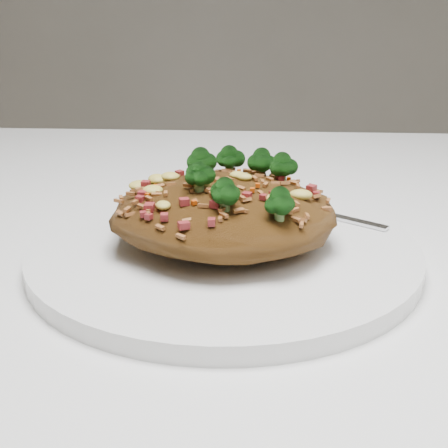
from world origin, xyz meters
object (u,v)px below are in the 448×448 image
(fried_rice, at_px, (225,203))
(fork, at_px, (308,210))
(dining_table, at_px, (223,323))
(plate, at_px, (224,251))

(fried_rice, height_order, fork, fried_rice)
(dining_table, relative_size, plate, 4.03)
(plate, bearing_deg, dining_table, 94.38)
(plate, distance_m, fried_rice, 0.04)
(plate, height_order, fork, fork)
(dining_table, xyz_separation_m, fried_rice, (0.01, -0.06, 0.14))
(dining_table, distance_m, fork, 0.13)
(plate, relative_size, fried_rice, 1.76)
(plate, distance_m, fork, 0.10)
(plate, bearing_deg, fried_rice, 32.75)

